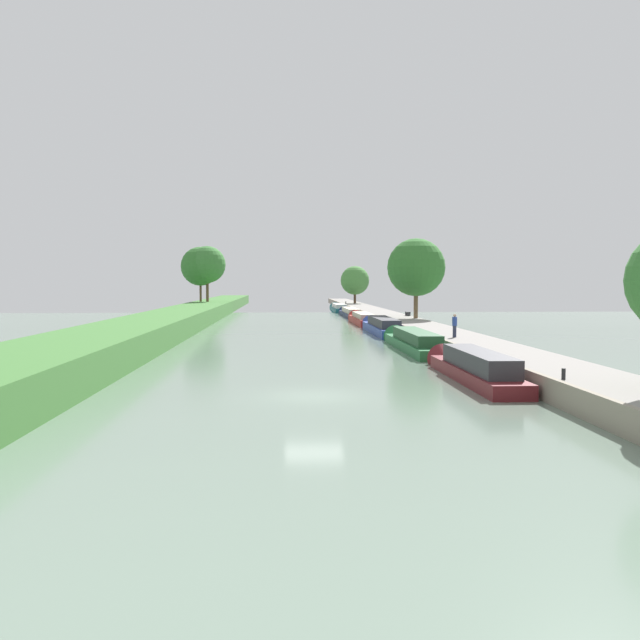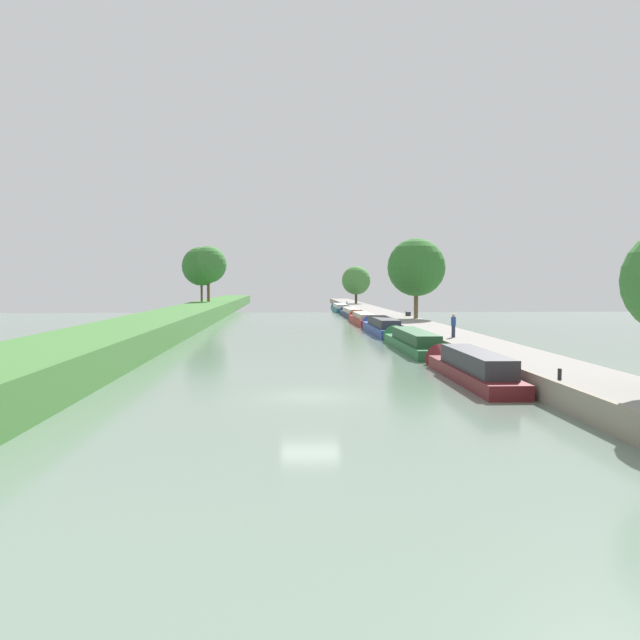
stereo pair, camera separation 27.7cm
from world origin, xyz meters
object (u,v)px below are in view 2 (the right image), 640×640
at_px(narrowboat_maroon, 469,367).
at_px(narrowboat_teal, 339,308).
at_px(person_walking, 453,325).
at_px(mooring_bollard_near, 560,374).
at_px(narrowboat_green, 411,341).
at_px(narrowboat_blue, 381,326).
at_px(park_bench, 408,313).
at_px(mooring_bollard_far, 347,303).
at_px(narrowboat_navy, 350,313).
at_px(narrowboat_red, 362,319).

xyz_separation_m(narrowboat_maroon, narrowboat_teal, (-0.19, 79.89, -0.09)).
xyz_separation_m(person_walking, mooring_bollard_near, (-0.88, -20.45, -0.65)).
bearing_deg(narrowboat_green, narrowboat_blue, 89.85).
height_order(narrowboat_maroon, park_bench, narrowboat_maroon).
xyz_separation_m(narrowboat_green, mooring_bollard_far, (1.84, 71.80, 0.63)).
distance_m(narrowboat_blue, park_bench, 14.07).
distance_m(narrowboat_navy, park_bench, 19.75).
relative_size(narrowboat_navy, person_walking, 10.18).
height_order(narrowboat_red, person_walking, person_walking).
bearing_deg(narrowboat_maroon, person_walking, 79.11).
height_order(narrowboat_maroon, mooring_bollard_far, narrowboat_maroon).
relative_size(narrowboat_blue, narrowboat_navy, 0.90).
relative_size(narrowboat_green, mooring_bollard_near, 33.67).
xyz_separation_m(narrowboat_teal, mooring_bollard_far, (1.91, 6.89, 0.70)).
bearing_deg(person_walking, narrowboat_navy, 92.94).
height_order(narrowboat_navy, mooring_bollard_near, mooring_bollard_near).
xyz_separation_m(narrowboat_teal, person_walking, (2.79, -66.36, 1.34)).
height_order(narrowboat_navy, person_walking, person_walking).
distance_m(narrowboat_maroon, narrowboat_green, 14.99).
bearing_deg(person_walking, narrowboat_blue, 98.84).
xyz_separation_m(narrowboat_navy, mooring_bollard_far, (1.66, 23.79, 0.73)).
relative_size(mooring_bollard_near, park_bench, 0.30).
bearing_deg(narrowboat_navy, narrowboat_red, -90.86).
distance_m(mooring_bollard_far, park_bench, 43.03).
distance_m(narrowboat_navy, mooring_bollard_far, 23.86).
height_order(narrowboat_green, narrowboat_red, narrowboat_green).
bearing_deg(narrowboat_blue, narrowboat_navy, 89.75).
relative_size(narrowboat_red, narrowboat_teal, 0.99).
xyz_separation_m(narrowboat_blue, narrowboat_red, (-0.12, 14.91, -0.09)).
bearing_deg(narrowboat_teal, mooring_bollard_near, -88.74).
bearing_deg(mooring_bollard_far, park_bench, -85.69).
height_order(narrowboat_maroon, mooring_bollard_near, narrowboat_maroon).
bearing_deg(mooring_bollard_far, narrowboat_blue, -91.84).
xyz_separation_m(narrowboat_green, narrowboat_blue, (0.04, 15.77, 0.04)).
relative_size(narrowboat_green, person_walking, 9.13).
relative_size(narrowboat_blue, park_bench, 10.17).
bearing_deg(park_bench, narrowboat_navy, 104.37).
distance_m(mooring_bollard_near, mooring_bollard_far, 93.70).
bearing_deg(narrowboat_green, narrowboat_teal, 90.06).
distance_m(narrowboat_maroon, mooring_bollard_far, 86.80).
xyz_separation_m(narrowboat_blue, mooring_bollard_near, (1.80, -37.68, 0.59)).
height_order(narrowboat_teal, person_walking, person_walking).
bearing_deg(narrowboat_maroon, narrowboat_green, 90.45).
relative_size(narrowboat_navy, mooring_bollard_near, 37.54).
relative_size(narrowboat_red, mooring_bollard_near, 32.59).
relative_size(narrowboat_navy, park_bench, 11.26).
xyz_separation_m(narrowboat_green, narrowboat_navy, (0.18, 48.00, -0.09)).
distance_m(narrowboat_maroon, park_bench, 44.16).
xyz_separation_m(narrowboat_green, person_walking, (2.72, -1.46, 1.28)).
distance_m(narrowboat_teal, person_walking, 66.44).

